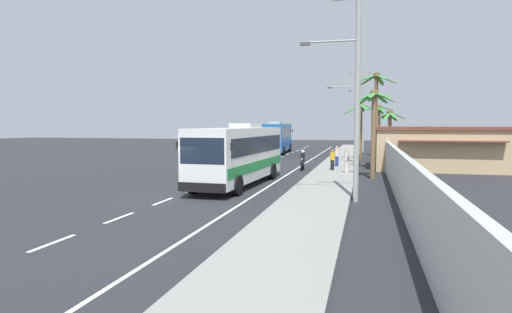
# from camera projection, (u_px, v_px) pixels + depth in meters

# --- Properties ---
(ground_plane) EXTENTS (160.00, 160.00, 0.00)m
(ground_plane) POSITION_uv_depth(u_px,v_px,m) (178.00, 196.00, 21.79)
(ground_plane) COLOR #28282D
(sidewalk_kerb) EXTENTS (3.20, 90.00, 0.14)m
(sidewalk_kerb) POSITION_uv_depth(u_px,v_px,m) (331.00, 175.00, 29.78)
(sidewalk_kerb) COLOR gray
(sidewalk_kerb) RESTS_ON ground
(lane_markings) EXTENTS (3.82, 71.49, 0.01)m
(lane_markings) POSITION_uv_depth(u_px,v_px,m) (280.00, 168.00, 35.65)
(lane_markings) COLOR white
(lane_markings) RESTS_ON ground
(boundary_wall) EXTENTS (0.24, 60.00, 2.31)m
(boundary_wall) POSITION_uv_depth(u_px,v_px,m) (387.00, 156.00, 32.64)
(boundary_wall) COLOR #B2B2AD
(boundary_wall) RESTS_ON ground
(coach_bus_foreground) EXTENTS (3.22, 10.77, 3.63)m
(coach_bus_foreground) POSITION_uv_depth(u_px,v_px,m) (239.00, 153.00, 25.48)
(coach_bus_foreground) COLOR white
(coach_bus_foreground) RESTS_ON ground
(coach_bus_far_lane) EXTENTS (3.46, 11.29, 3.88)m
(coach_bus_far_lane) POSITION_uv_depth(u_px,v_px,m) (277.00, 137.00, 53.32)
(coach_bus_far_lane) COLOR #2366A8
(coach_bus_far_lane) RESTS_ON ground
(motorcycle_beside_bus) EXTENTS (0.56, 1.96, 1.56)m
(motorcycle_beside_bus) POSITION_uv_depth(u_px,v_px,m) (303.00, 162.00, 33.99)
(motorcycle_beside_bus) COLOR black
(motorcycle_beside_bus) RESTS_ON ground
(pedestrian_near_kerb) EXTENTS (0.36, 0.36, 1.64)m
(pedestrian_near_kerb) POSITION_uv_depth(u_px,v_px,m) (337.00, 156.00, 35.63)
(pedestrian_near_kerb) COLOR navy
(pedestrian_near_kerb) RESTS_ON sidewalk_kerb
(pedestrian_midwalk) EXTENTS (0.36, 0.36, 1.75)m
(pedestrian_midwalk) POSITION_uv_depth(u_px,v_px,m) (347.00, 160.00, 30.73)
(pedestrian_midwalk) COLOR beige
(pedestrian_midwalk) RESTS_ON sidewalk_kerb
(pedestrian_far_walk) EXTENTS (0.36, 0.36, 1.54)m
(pedestrian_far_walk) POSITION_uv_depth(u_px,v_px,m) (332.00, 159.00, 32.60)
(pedestrian_far_walk) COLOR black
(pedestrian_far_walk) RESTS_ON sidewalk_kerb
(utility_pole_nearest) EXTENTS (3.82, 0.24, 10.37)m
(utility_pole_nearest) POSITION_uv_depth(u_px,v_px,m) (356.00, 81.00, 19.64)
(utility_pole_nearest) COLOR #9E9E99
(utility_pole_nearest) RESTS_ON ground
(utility_pole_mid) EXTENTS (3.74, 0.24, 9.14)m
(utility_pole_mid) POSITION_uv_depth(u_px,v_px,m) (358.00, 109.00, 37.35)
(utility_pole_mid) COLOR #9E9E99
(utility_pole_mid) RESTS_ON ground
(utility_pole_far) EXTENTS (2.98, 0.24, 10.41)m
(utility_pole_far) POSITION_uv_depth(u_px,v_px,m) (363.00, 109.00, 54.84)
(utility_pole_far) COLOR #9E9E99
(utility_pole_far) RESTS_ON ground
(palm_nearest) EXTENTS (2.79, 2.75, 4.85)m
(palm_nearest) POSITION_uv_depth(u_px,v_px,m) (390.00, 126.00, 38.26)
(palm_nearest) COLOR brown
(palm_nearest) RESTS_ON ground
(palm_second) EXTENTS (2.94, 3.02, 7.49)m
(palm_second) POSITION_uv_depth(u_px,v_px,m) (376.00, 101.00, 32.83)
(palm_second) COLOR brown
(palm_second) RESTS_ON ground
(palm_third) EXTENTS (3.09, 2.90, 5.73)m
(palm_third) POSITION_uv_depth(u_px,v_px,m) (379.00, 119.00, 47.80)
(palm_third) COLOR brown
(palm_third) RESTS_ON ground
(palm_fourth) EXTENTS (2.62, 2.76, 5.82)m
(palm_fourth) POSITION_uv_depth(u_px,v_px,m) (374.00, 115.00, 28.04)
(palm_fourth) COLOR brown
(palm_fourth) RESTS_ON ground
(palm_farthest) EXTENTS (3.75, 3.95, 5.74)m
(palm_farthest) POSITION_uv_depth(u_px,v_px,m) (360.00, 121.00, 42.30)
(palm_farthest) COLOR brown
(palm_farthest) RESTS_ON ground
(roadside_building) EXTENTS (10.88, 7.11, 3.38)m
(roadside_building) POSITION_uv_depth(u_px,v_px,m) (443.00, 148.00, 34.22)
(roadside_building) COLOR tan
(roadside_building) RESTS_ON ground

